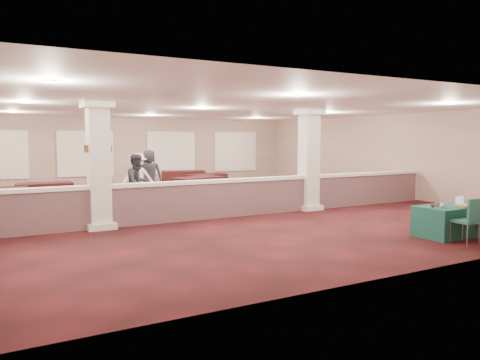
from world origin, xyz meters
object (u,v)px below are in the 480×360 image
far_table_front_right (240,190)px  attendee_a (138,183)px  far_table_back_left (45,193)px  conf_chair_side (469,217)px  far_table_back_right (206,182)px  attendee_c (306,175)px  far_table_back_center (183,180)px  far_table_front_center (199,187)px  attendee_b (138,177)px  near_table (453,220)px  attendee_d (150,174)px

far_table_front_right → attendee_a: size_ratio=0.89×
far_table_back_left → conf_chair_side: bearing=-57.1°
far_table_back_right → attendee_c: (3.22, -2.86, 0.40)m
far_table_front_right → far_table_back_center: far_table_back_center is taller
far_table_front_center → far_table_front_right: 1.59m
attendee_b → attendee_c: bearing=7.6°
far_table_back_left → attendee_b: 3.21m
far_table_back_right → far_table_back_center: bearing=109.7°
near_table → attendee_d: attendee_d is taller
conf_chair_side → far_table_back_left: (-7.17, 11.08, -0.21)m
far_table_back_left → attendee_c: attendee_c is taller
attendee_b → attendee_d: 0.78m
far_table_front_right → attendee_b: bearing=165.7°
far_table_front_right → attendee_a: attendee_a is taller
conf_chair_side → attendee_c: size_ratio=0.65×
attendee_d → attendee_a: bearing=87.2°
far_table_back_right → attendee_d: (-3.07, -1.60, 0.56)m
far_table_back_right → attendee_a: bearing=-134.2°
near_table → attendee_c: bearing=74.9°
near_table → conf_chair_side: size_ratio=1.85×
far_table_back_right → attendee_c: 4.32m
conf_chair_side → far_table_back_right: size_ratio=0.55×
far_table_front_center → far_table_back_center: size_ratio=1.00×
attendee_a → attendee_b: (0.73, 2.41, -0.02)m
far_table_back_left → attendee_b: attendee_b is taller
far_table_back_right → attendee_d: 3.51m
far_table_back_right → far_table_front_right: bearing=-90.0°
far_table_back_right → attendee_c: attendee_c is taller
far_table_back_left → attendee_c: size_ratio=1.20×
near_table → attendee_a: bearing=127.3°
near_table → far_table_back_right: far_table_back_right is taller
far_table_back_left → attendee_d: attendee_d is taller
attendee_a → far_table_back_left: bearing=99.6°
far_table_front_right → far_table_back_left: (-6.67, 1.92, 0.05)m
far_table_front_center → far_table_back_left: 5.47m
attendee_b → near_table: bearing=-49.6°
far_table_front_center → attendee_a: attendee_a is taller
attendee_a → attendee_b: 2.52m
far_table_back_center → far_table_front_center: bearing=-102.7°
near_table → attendee_d: size_ratio=0.99×
conf_chair_side → attendee_c: attendee_c is taller
conf_chair_side → far_table_back_left: 13.20m
far_table_front_center → attendee_a: (-3.10, -2.41, 0.50)m
near_table → attendee_b: bearing=115.9°
far_table_back_left → attendee_a: bearing=-56.1°
near_table → far_table_back_left: size_ratio=1.00×
conf_chair_side → attendee_b: attendee_b is taller
far_table_front_center → attendee_d: bearing=164.3°
near_table → far_table_front_center: (-2.29, 9.34, 0.05)m
far_table_back_left → attendee_a: attendee_a is taller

